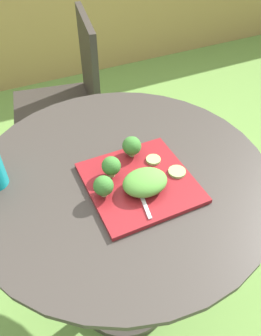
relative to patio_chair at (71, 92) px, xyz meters
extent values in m
plane|color=#669342|center=(-0.09, -0.86, -0.53)|extent=(12.00, 12.00, 0.00)
cylinder|color=#38332D|center=(-0.09, -0.86, 0.22)|extent=(0.90, 0.90, 0.02)
cylinder|color=#38332D|center=(-0.09, -0.86, -0.14)|extent=(0.06, 0.06, 0.69)
cylinder|color=#38332D|center=(-0.09, -0.86, -0.51)|extent=(0.44, 0.44, 0.04)
cube|color=#332D28|center=(-0.09, 0.02, -0.09)|extent=(0.51, 0.51, 0.03)
cube|color=#332D28|center=(0.11, -0.02, 0.15)|extent=(0.10, 0.42, 0.45)
cylinder|color=#332D28|center=(-0.24, 0.22, -0.31)|extent=(0.02, 0.02, 0.43)
cylinder|color=#332D28|center=(-0.30, -0.13, -0.31)|extent=(0.02, 0.02, 0.43)
cylinder|color=#332D28|center=(0.12, 0.16, -0.31)|extent=(0.02, 0.02, 0.43)
cylinder|color=#332D28|center=(0.06, -0.19, -0.31)|extent=(0.02, 0.02, 0.43)
cube|color=maroon|center=(-0.06, -0.93, 0.23)|extent=(0.29, 0.29, 0.01)
cube|color=silver|center=(-0.09, -1.01, 0.24)|extent=(0.03, 0.11, 0.00)
cube|color=silver|center=(-0.08, -0.93, 0.24)|extent=(0.03, 0.05, 0.00)
ellipsoid|color=#519338|center=(-0.06, -0.96, 0.26)|extent=(0.13, 0.10, 0.05)
cylinder|color=#99B770|center=(-0.03, -0.82, 0.24)|extent=(0.02, 0.02, 0.01)
sphere|color=#38752D|center=(-0.03, -0.82, 0.27)|extent=(0.06, 0.06, 0.06)
cylinder|color=#99B770|center=(-0.12, -0.88, 0.25)|extent=(0.02, 0.02, 0.01)
sphere|color=#38752D|center=(-0.12, -0.88, 0.28)|extent=(0.05, 0.05, 0.05)
cylinder|color=#99B770|center=(-0.17, -0.94, 0.24)|extent=(0.02, 0.02, 0.01)
sphere|color=#38752D|center=(-0.17, -0.94, 0.27)|extent=(0.06, 0.06, 0.06)
cylinder|color=#8EB766|center=(0.02, -0.87, 0.24)|extent=(0.04, 0.04, 0.01)
cylinder|color=#8EB766|center=(0.05, -0.95, 0.24)|extent=(0.05, 0.05, 0.01)
camera|label=1|loc=(-0.36, -1.51, 0.92)|focal=35.49mm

